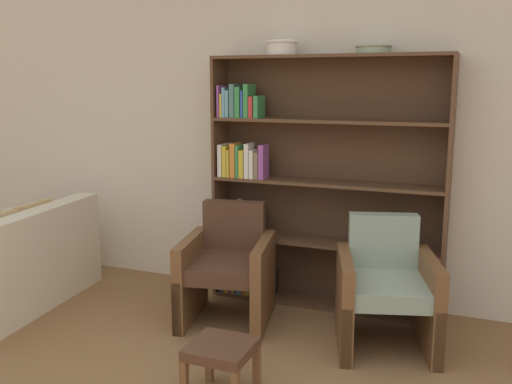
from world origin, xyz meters
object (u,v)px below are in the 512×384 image
Objects in this scene: bookshelf at (305,187)px; footstool at (221,354)px; bowl_olive at (282,47)px; armchair_leather at (228,268)px; bowl_copper at (374,48)px; couch at (2,270)px; armchair_cushioned at (386,289)px.

footstool is (0.01, -1.62, -0.68)m from bookshelf.
armchair_leather is at bearing -112.49° from bowl_olive.
bowl_copper is (0.71, -0.00, -0.03)m from bowl_olive.
bowl_olive is at bearing 180.00° from bowl_copper.
bowl_copper is 0.78× the size of footstool.
bowl_olive reaches higher than armchair_leather.
bookshelf is at bearing -138.56° from armchair_leather.
bowl_olive is 0.29× the size of armchair_leather.
armchair_cushioned is at bearing -87.09° from couch.
footstool is (0.44, -1.06, -0.12)m from armchair_leather.
couch is (-2.22, -1.00, -0.66)m from bookshelf.
bowl_olive reaches higher than bowl_copper.
bowl_olive is 0.15× the size of couch.
couch is 1.87× the size of armchair_cushioned.
bowl_copper is at bearing -0.00° from bowl_olive.
armchair_cushioned is at bearing 55.05° from footstool.
couch is 3.01m from armchair_cushioned.
footstool is (0.22, -1.60, -1.77)m from bowl_olive.
footstool is at bearing 101.13° from armchair_leather.
couch is 4.67× the size of footstool.
bowl_olive is 0.71m from bowl_copper.
bookshelf is 1.18m from bowl_copper.
armchair_leather is (1.79, 0.44, 0.10)m from couch.
couch is at bearing -8.33° from armchair_cushioned.
armchair_leather is 1.18m from armchair_cushioned.
armchair_cushioned reaches higher than couch.
bowl_copper reaches higher than couch.
bookshelf is 7.95× the size of bowl_olive.
bowl_olive is at bearing -46.46° from armchair_cushioned.
armchair_leather is 1.00× the size of armchair_cushioned.
bowl_olive is 0.92× the size of bowl_copper.
footstool is at bearing -110.95° from couch.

